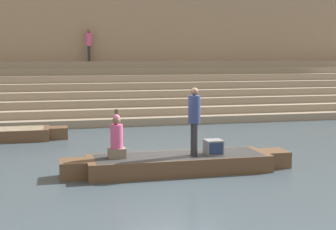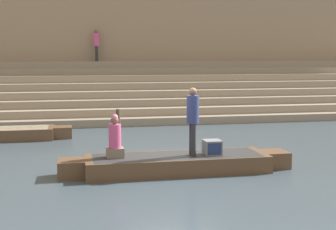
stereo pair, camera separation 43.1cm
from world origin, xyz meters
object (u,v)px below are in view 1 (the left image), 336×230
(person_rowing, at_px, (117,140))
(mooring_post, at_px, (117,132))
(tv_set, at_px, (213,147))
(person_standing, at_px, (194,116))
(person_on_steps, at_px, (89,43))
(rowboat_main, at_px, (179,163))

(person_rowing, relative_size, mooring_post, 0.79)
(person_rowing, distance_m, tv_set, 2.52)
(tv_set, bearing_deg, person_rowing, 172.19)
(person_standing, height_order, person_on_steps, person_on_steps)
(person_rowing, bearing_deg, tv_set, -12.96)
(tv_set, bearing_deg, person_on_steps, 95.32)
(person_on_steps, bearing_deg, tv_set, 168.68)
(person_standing, relative_size, mooring_post, 1.26)
(person_standing, relative_size, person_on_steps, 1.06)
(person_rowing, height_order, mooring_post, person_rowing)
(mooring_post, height_order, person_on_steps, person_on_steps)
(mooring_post, bearing_deg, tv_set, -50.44)
(rowboat_main, relative_size, person_rowing, 5.47)
(person_rowing, relative_size, tv_set, 2.46)
(person_standing, bearing_deg, tv_set, 12.72)
(rowboat_main, bearing_deg, person_standing, -19.52)
(person_standing, distance_m, person_on_steps, 13.64)
(mooring_post, xyz_separation_m, person_on_steps, (-0.07, 10.67, 2.98))
(tv_set, bearing_deg, person_standing, -179.27)
(person_standing, xyz_separation_m, person_on_steps, (-1.71, 13.36, 2.21))
(tv_set, relative_size, person_on_steps, 0.27)
(rowboat_main, xyz_separation_m, person_standing, (0.37, -0.15, 1.23))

